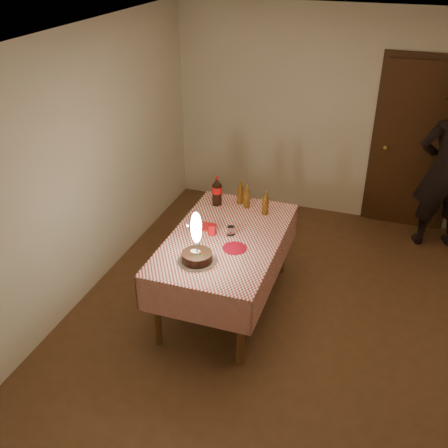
{
  "coord_description": "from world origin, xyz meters",
  "views": [
    {
      "loc": [
        0.77,
        -4.08,
        3.3
      ],
      "look_at": [
        -0.58,
        -0.14,
        0.95
      ],
      "focal_mm": 42.0,
      "sensor_mm": 36.0,
      "label": 1
    }
  ],
  "objects": [
    {
      "name": "ground",
      "position": [
        0.0,
        0.0,
        0.0
      ],
      "size": [
        4.0,
        4.5,
        0.01
      ],
      "primitive_type": "cube",
      "color": "brown",
      "rests_on": "ground"
    },
    {
      "name": "room_shell",
      "position": [
        0.03,
        0.08,
        1.65
      ],
      "size": [
        4.04,
        4.54,
        2.62
      ],
      "color": "beige",
      "rests_on": "ground"
    },
    {
      "name": "dining_table",
      "position": [
        -0.58,
        -0.09,
        0.68
      ],
      "size": [
        1.02,
        1.72,
        0.79
      ],
      "color": "brown",
      "rests_on": "ground"
    },
    {
      "name": "birthday_cake",
      "position": [
        -0.68,
        -0.56,
        0.91
      ],
      "size": [
        0.33,
        0.33,
        0.48
      ],
      "color": "white",
      "rests_on": "dining_table"
    },
    {
      "name": "red_plate",
      "position": [
        -0.44,
        -0.26,
        0.79
      ],
      "size": [
        0.22,
        0.22,
        0.01
      ],
      "primitive_type": "cylinder",
      "color": "#A50B1F",
      "rests_on": "dining_table"
    },
    {
      "name": "red_cup",
      "position": [
        -0.72,
        -0.09,
        0.84
      ],
      "size": [
        0.08,
        0.08,
        0.1
      ],
      "primitive_type": "cylinder",
      "color": "#B00C11",
      "rests_on": "dining_table"
    },
    {
      "name": "clear_cup",
      "position": [
        -0.55,
        -0.05,
        0.83
      ],
      "size": [
        0.07,
        0.07,
        0.09
      ],
      "primitive_type": "cylinder",
      "color": "silver",
      "rests_on": "dining_table"
    },
    {
      "name": "napkin_stack",
      "position": [
        -0.82,
        0.01,
        0.8
      ],
      "size": [
        0.15,
        0.15,
        0.02
      ],
      "primitive_type": "cube",
      "color": "#AB1317",
      "rests_on": "dining_table"
    },
    {
      "name": "cola_bottle",
      "position": [
        -0.88,
        0.5,
        0.94
      ],
      "size": [
        0.1,
        0.1,
        0.32
      ],
      "color": "black",
      "rests_on": "dining_table"
    },
    {
      "name": "amber_bottle_left",
      "position": [
        -0.66,
        0.61,
        0.9
      ],
      "size": [
        0.06,
        0.06,
        0.25
      ],
      "color": "#5F3910",
      "rests_on": "dining_table"
    },
    {
      "name": "amber_bottle_right",
      "position": [
        -0.35,
        0.46,
        0.9
      ],
      "size": [
        0.06,
        0.06,
        0.25
      ],
      "color": "#5F3910",
      "rests_on": "dining_table"
    },
    {
      "name": "amber_bottle_mid",
      "position": [
        -0.57,
        0.54,
        0.9
      ],
      "size": [
        0.06,
        0.06,
        0.25
      ],
      "color": "#5F3910",
      "rests_on": "dining_table"
    },
    {
      "name": "photographer",
      "position": [
        1.37,
        1.85,
        0.95
      ],
      "size": [
        0.8,
        0.64,
        1.9
      ],
      "color": "black",
      "rests_on": "ground"
    }
  ]
}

